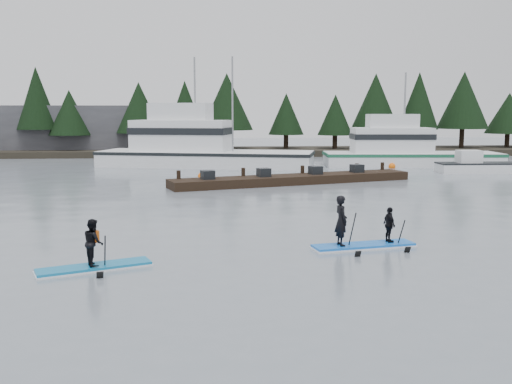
{
  "coord_description": "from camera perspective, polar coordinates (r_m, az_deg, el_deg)",
  "views": [
    {
      "loc": [
        -1.84,
        -16.89,
        4.31
      ],
      "look_at": [
        0.0,
        6.0,
        1.1
      ],
      "focal_mm": 40.0,
      "sensor_mm": 36.0,
      "label": 1
    }
  ],
  "objects": [
    {
      "name": "paddleboard_solo",
      "position": [
        16.44,
        -15.91,
        -5.77
      ],
      "size": [
        3.13,
        1.86,
        1.86
      ],
      "rotation": [
        0.0,
        0.0,
        0.39
      ],
      "color": "#116FA3",
      "rests_on": "ground"
    },
    {
      "name": "buoy_c",
      "position": [
        45.74,
        13.43,
        2.33
      ],
      "size": [
        0.53,
        0.53,
        0.53
      ],
      "primitive_type": "sphere",
      "color": "orange",
      "rests_on": "ground"
    },
    {
      "name": "buoy_b",
      "position": [
        37.73,
        -5.41,
        1.36
      ],
      "size": [
        0.54,
        0.54,
        0.54
      ],
      "primitive_type": "sphere",
      "color": "orange",
      "rests_on": "ground"
    },
    {
      "name": "skiff",
      "position": [
        44.26,
        21.55,
        2.28
      ],
      "size": [
        6.19,
        1.98,
        0.72
      ],
      "primitive_type": "cube",
      "rotation": [
        0.0,
        0.0,
        -0.02
      ],
      "color": "white",
      "rests_on": "ground"
    },
    {
      "name": "floating_dock",
      "position": [
        34.9,
        3.79,
        1.27
      ],
      "size": [
        15.32,
        6.7,
        0.51
      ],
      "primitive_type": "cube",
      "rotation": [
        0.0,
        0.0,
        0.31
      ],
      "color": "black",
      "rests_on": "ground"
    },
    {
      "name": "fishing_boat_large",
      "position": [
        46.21,
        -5.66,
        3.48
      ],
      "size": [
        17.64,
        8.85,
        9.67
      ],
      "rotation": [
        0.0,
        0.0,
        -0.25
      ],
      "color": "white",
      "rests_on": "ground"
    },
    {
      "name": "treeline",
      "position": [
        59.08,
        -2.81,
        3.77
      ],
      "size": [
        60.0,
        4.0,
        8.0
      ],
      "primitive_type": null,
      "color": "black",
      "rests_on": "ground"
    },
    {
      "name": "fishing_boat_medium",
      "position": [
        47.99,
        14.8,
        3.25
      ],
      "size": [
        14.23,
        5.13,
        8.37
      ],
      "rotation": [
        0.0,
        0.0,
        -0.08
      ],
      "color": "white",
      "rests_on": "ground"
    },
    {
      "name": "ground",
      "position": [
        17.53,
        1.58,
        -6.28
      ],
      "size": [
        160.0,
        160.0,
        0.0
      ],
      "primitive_type": "plane",
      "color": "slate",
      "rests_on": "ground"
    },
    {
      "name": "waterfront_building",
      "position": [
        62.12,
        -15.98,
        5.99
      ],
      "size": [
        18.0,
        6.0,
        5.0
      ],
      "primitive_type": "cube",
      "color": "#4C4C51",
      "rests_on": "ground"
    },
    {
      "name": "paddleboard_duo",
      "position": [
        18.6,
        10.47,
        -3.8
      ],
      "size": [
        3.43,
        1.5,
        2.22
      ],
      "rotation": [
        0.0,
        0.0,
        0.19
      ],
      "color": "blue",
      "rests_on": "ground"
    },
    {
      "name": "far_shore",
      "position": [
        59.06,
        -2.81,
        4.06
      ],
      "size": [
        70.0,
        8.0,
        0.6
      ],
      "primitive_type": "cube",
      "color": "#2D281E",
      "rests_on": "ground"
    }
  ]
}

